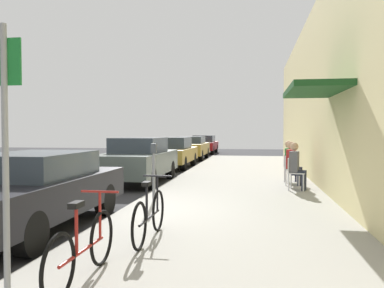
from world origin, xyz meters
TOP-DOWN VIEW (x-y plane):
  - ground_plane at (0.00, 0.00)m, footprint 60.00×60.00m
  - sidewalk_slab at (2.25, 2.00)m, footprint 4.50×32.00m
  - building_facade at (4.65, 1.99)m, footprint 1.40×32.00m
  - parked_car_0 at (-1.10, -1.32)m, footprint 1.80×4.40m
  - parked_car_1 at (-1.10, 4.97)m, footprint 1.80×4.40m
  - parked_car_2 at (-1.10, 10.38)m, footprint 1.80×4.40m
  - parked_car_3 at (-1.10, 15.88)m, footprint 1.80×4.40m
  - parked_car_4 at (-1.10, 22.15)m, footprint 1.80×4.40m
  - parking_meter at (0.45, 1.04)m, footprint 0.12×0.10m
  - street_sign at (0.40, -4.26)m, footprint 0.32×0.06m
  - bicycle_0 at (0.90, -3.70)m, footprint 0.46×1.71m
  - bicycle_1 at (1.18, -2.03)m, footprint 0.46×1.71m
  - cafe_chair_0 at (3.77, 3.37)m, footprint 0.53×0.53m
  - seated_patron_0 at (3.83, 3.36)m, footprint 0.49×0.44m
  - cafe_chair_1 at (3.77, 4.36)m, footprint 0.54×0.54m
  - seated_patron_1 at (3.83, 4.35)m, footprint 0.50×0.45m
  - cafe_chair_2 at (3.77, 5.25)m, footprint 0.48×0.48m
  - seated_patron_2 at (3.83, 5.24)m, footprint 0.45×0.39m

SIDE VIEW (x-z plane):
  - ground_plane at x=0.00m, z-range 0.00..0.00m
  - sidewalk_slab at x=2.25m, z-range 0.00..0.12m
  - bicycle_0 at x=0.90m, z-range 0.03..0.93m
  - bicycle_1 at x=1.18m, z-range 0.03..0.93m
  - cafe_chair_0 at x=3.77m, z-range 0.19..1.06m
  - cafe_chair_1 at x=3.77m, z-range 0.19..1.06m
  - cafe_chair_2 at x=3.77m, z-range 0.19..1.06m
  - parked_car_0 at x=-1.10m, z-range 0.04..1.38m
  - parked_car_4 at x=-1.10m, z-range 0.02..1.41m
  - parked_car_3 at x=-1.10m, z-range 0.04..1.42m
  - parked_car_2 at x=-1.10m, z-range 0.02..1.45m
  - parked_car_1 at x=-1.10m, z-range 0.02..1.52m
  - seated_patron_0 at x=3.83m, z-range 0.17..1.46m
  - seated_patron_1 at x=3.83m, z-range 0.17..1.46m
  - seated_patron_2 at x=3.83m, z-range 0.17..1.46m
  - parking_meter at x=0.45m, z-range 0.23..1.55m
  - street_sign at x=0.40m, z-range 0.34..2.94m
  - building_facade at x=4.65m, z-range 0.00..5.64m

